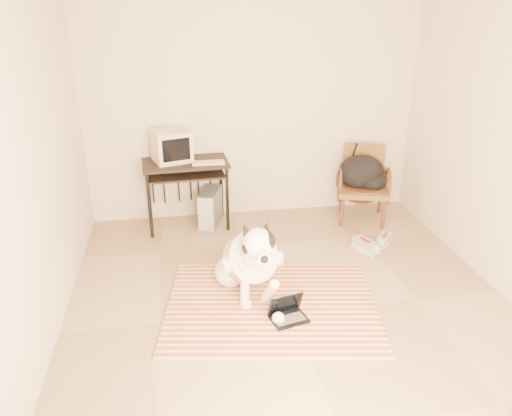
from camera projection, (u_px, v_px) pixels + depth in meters
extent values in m
plane|color=#99815D|center=(293.00, 311.00, 4.45)|extent=(4.50, 4.50, 0.00)
plane|color=beige|center=(253.00, 108.00, 5.95)|extent=(4.50, 0.00, 4.50)
plane|color=beige|center=(439.00, 358.00, 1.87)|extent=(4.50, 0.00, 4.50)
plane|color=beige|center=(30.00, 182.00, 3.62)|extent=(0.00, 4.50, 4.50)
cube|color=red|center=(274.00, 347.00, 3.98)|extent=(1.90, 0.58, 0.02)
cube|color=#37642D|center=(273.00, 325.00, 4.25)|extent=(1.90, 0.58, 0.02)
cube|color=#4B3A72|center=(272.00, 306.00, 4.51)|extent=(1.90, 0.58, 0.02)
cube|color=#E6EA48|center=(271.00, 288.00, 4.77)|extent=(1.90, 0.58, 0.02)
cube|color=#CCAB96|center=(270.00, 273.00, 5.04)|extent=(1.90, 0.58, 0.02)
sphere|color=white|center=(230.00, 272.00, 4.78)|extent=(0.30, 0.30, 0.30)
sphere|color=white|center=(259.00, 268.00, 4.85)|extent=(0.30, 0.30, 0.30)
ellipsoid|color=white|center=(245.00, 268.00, 4.79)|extent=(0.37, 0.33, 0.30)
ellipsoid|color=white|center=(250.00, 259.00, 4.55)|extent=(0.44, 0.71, 0.64)
cylinder|color=silver|center=(249.00, 258.00, 4.56)|extent=(0.50, 0.62, 0.59)
sphere|color=white|center=(255.00, 255.00, 4.33)|extent=(0.25, 0.25, 0.25)
sphere|color=white|center=(258.00, 244.00, 4.18)|extent=(0.27, 0.27, 0.27)
ellipsoid|color=black|center=(263.00, 241.00, 4.18)|extent=(0.21, 0.24, 0.20)
cylinder|color=white|center=(262.00, 255.00, 4.09)|extent=(0.13, 0.15, 0.11)
sphere|color=black|center=(264.00, 259.00, 4.02)|extent=(0.07, 0.07, 0.07)
cone|color=black|center=(246.00, 231.00, 4.17)|extent=(0.13, 0.14, 0.17)
cone|color=black|center=(266.00, 228.00, 4.21)|extent=(0.14, 0.15, 0.17)
torus|color=silver|center=(256.00, 251.00, 4.29)|extent=(0.25, 0.15, 0.22)
cylinder|color=white|center=(245.00, 286.00, 4.41)|extent=(0.09, 0.13, 0.41)
cylinder|color=white|center=(269.00, 293.00, 4.36)|extent=(0.12, 0.37, 0.42)
sphere|color=white|center=(246.00, 304.00, 4.46)|extent=(0.10, 0.10, 0.10)
sphere|color=white|center=(278.00, 318.00, 4.26)|extent=(0.11, 0.11, 0.11)
cone|color=black|center=(237.00, 266.00, 5.07)|extent=(0.24, 0.40, 0.10)
cube|color=black|center=(289.00, 319.00, 4.29)|extent=(0.35, 0.28, 0.02)
cube|color=#515153|center=(290.00, 319.00, 4.28)|extent=(0.29, 0.19, 0.00)
cube|color=black|center=(285.00, 304.00, 4.31)|extent=(0.32, 0.15, 0.20)
cube|color=black|center=(286.00, 304.00, 4.30)|extent=(0.28, 0.12, 0.18)
cube|color=black|center=(185.00, 163.00, 5.77)|extent=(1.01, 0.60, 0.03)
cube|color=black|center=(186.00, 175.00, 5.77)|extent=(0.89, 0.49, 0.02)
cylinder|color=black|center=(150.00, 206.00, 5.64)|extent=(0.04, 0.04, 0.78)
cylinder|color=black|center=(149.00, 192.00, 6.05)|extent=(0.04, 0.04, 0.78)
cylinder|color=black|center=(227.00, 200.00, 5.82)|extent=(0.04, 0.04, 0.78)
cylinder|color=black|center=(221.00, 186.00, 6.23)|extent=(0.04, 0.04, 0.78)
cube|color=beige|center=(171.00, 146.00, 5.73)|extent=(0.50, 0.48, 0.36)
cube|color=black|center=(176.00, 150.00, 5.58)|extent=(0.31, 0.11, 0.25)
cube|color=beige|center=(208.00, 163.00, 5.69)|extent=(0.37, 0.15, 0.02)
cube|color=#515153|center=(210.00, 207.00, 6.05)|extent=(0.33, 0.50, 0.44)
cube|color=silver|center=(206.00, 215.00, 5.84)|extent=(0.18, 0.07, 0.42)
cube|color=brown|center=(363.00, 189.00, 6.10)|extent=(0.73, 0.72, 0.06)
cylinder|color=#3C1D10|center=(363.00, 186.00, 6.09)|extent=(0.55, 0.55, 0.04)
cube|color=brown|center=(364.00, 161.00, 6.23)|extent=(0.50, 0.19, 0.45)
cylinder|color=#3C1D10|center=(342.00, 212.00, 6.00)|extent=(0.04, 0.04, 0.37)
cylinder|color=#3C1D10|center=(341.00, 197.00, 6.44)|extent=(0.04, 0.04, 0.37)
cylinder|color=#3C1D10|center=(384.00, 215.00, 5.94)|extent=(0.04, 0.04, 0.37)
cylinder|color=#3C1D10|center=(380.00, 199.00, 6.38)|extent=(0.04, 0.04, 0.37)
ellipsoid|color=black|center=(361.00, 172.00, 6.03)|extent=(0.56, 0.46, 0.41)
ellipsoid|color=black|center=(372.00, 181.00, 5.99)|extent=(0.35, 0.28, 0.24)
cube|color=silver|center=(366.00, 249.00, 5.50)|extent=(0.25, 0.35, 0.03)
cube|color=gray|center=(366.00, 245.00, 5.49)|extent=(0.24, 0.34, 0.10)
cube|color=maroon|center=(366.00, 241.00, 5.47)|extent=(0.11, 0.17, 0.02)
cube|color=silver|center=(384.00, 242.00, 5.65)|extent=(0.26, 0.28, 0.03)
cube|color=gray|center=(384.00, 239.00, 5.64)|extent=(0.25, 0.27, 0.09)
cube|color=maroon|center=(384.00, 236.00, 5.62)|extent=(0.12, 0.13, 0.02)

